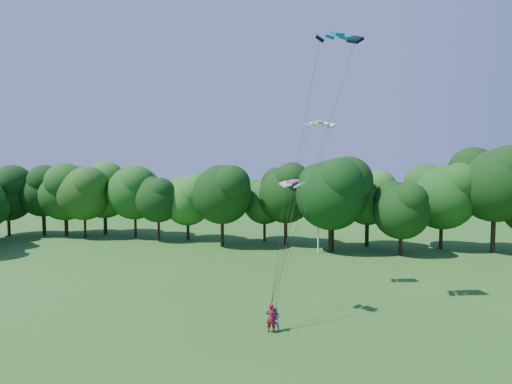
# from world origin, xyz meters

# --- Properties ---
(utility_pole) EXTENTS (1.41, 0.49, 7.22)m
(utility_pole) POSITION_xyz_m (1.93, 32.41, 3.74)
(utility_pole) COLOR silver
(utility_pole) RESTS_ON ground
(kite_flyer_left) EXTENTS (0.70, 0.46, 1.89)m
(kite_flyer_left) POSITION_xyz_m (1.19, 7.77, 0.94)
(kite_flyer_left) COLOR maroon
(kite_flyer_left) RESTS_ON ground
(kite_flyer_right) EXTENTS (0.88, 0.76, 1.56)m
(kite_flyer_right) POSITION_xyz_m (1.37, 8.05, 0.78)
(kite_flyer_right) COLOR #8E9CC5
(kite_flyer_right) RESTS_ON ground
(kite_teal) EXTENTS (3.49, 2.40, 0.80)m
(kite_teal) POSITION_xyz_m (4.89, 12.87, 20.05)
(kite_teal) COLOR #04688C
(kite_teal) RESTS_ON ground
(kite_green) EXTENTS (2.71, 1.83, 0.42)m
(kite_green) POSITION_xyz_m (3.27, 17.45, 14.35)
(kite_green) COLOR #43DA20
(kite_green) RESTS_ON ground
(kite_pink) EXTENTS (1.87, 1.41, 0.27)m
(kite_pink) POSITION_xyz_m (2.08, 10.57, 9.57)
(kite_pink) COLOR #F243A4
(kite_pink) RESTS_ON ground
(tree_back_west) EXTENTS (8.70, 8.70, 12.66)m
(tree_back_west) POSITION_xyz_m (-33.18, 35.02, 7.91)
(tree_back_west) COLOR black
(tree_back_west) RESTS_ON ground
(tree_back_center) EXTENTS (9.58, 9.58, 13.94)m
(tree_back_center) POSITION_xyz_m (3.34, 33.58, 8.70)
(tree_back_center) COLOR #311F13
(tree_back_center) RESTS_ON ground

